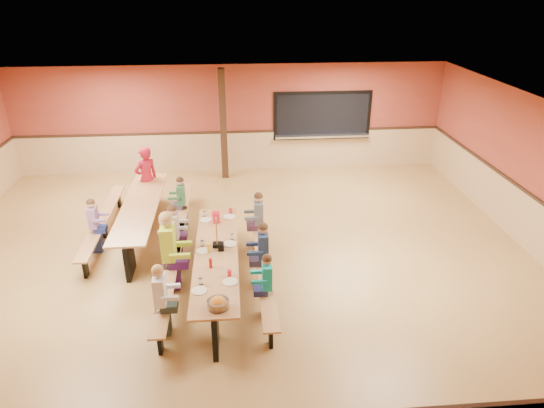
{
  "coord_description": "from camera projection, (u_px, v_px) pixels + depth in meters",
  "views": [
    {
      "loc": [
        0.03,
        -8.37,
        5.08
      ],
      "look_at": [
        0.74,
        0.02,
        1.15
      ],
      "focal_mm": 32.0,
      "sensor_mm": 36.0,
      "label": 1
    }
  ],
  "objects": [
    {
      "name": "ground",
      "position": [
        235.0,
        258.0,
        9.7
      ],
      "size": [
        12.0,
        12.0,
        0.0
      ],
      "primitive_type": "plane",
      "color": "olive",
      "rests_on": "ground"
    },
    {
      "name": "room_envelope",
      "position": [
        234.0,
        227.0,
        9.41
      ],
      "size": [
        12.04,
        10.04,
        3.02
      ],
      "color": "brown",
      "rests_on": "ground"
    },
    {
      "name": "kitchen_pass_through",
      "position": [
        322.0,
        118.0,
        13.75
      ],
      "size": [
        2.78,
        0.28,
        1.38
      ],
      "color": "black",
      "rests_on": "ground"
    },
    {
      "name": "structural_post",
      "position": [
        223.0,
        125.0,
        13.03
      ],
      "size": [
        0.18,
        0.18,
        3.0
      ],
      "primitive_type": "cube",
      "color": "black",
      "rests_on": "ground"
    },
    {
      "name": "cafeteria_table_main",
      "position": [
        217.0,
        264.0,
        8.51
      ],
      "size": [
        1.91,
        3.7,
        0.74
      ],
      "color": "#A57141",
      "rests_on": "ground"
    },
    {
      "name": "cafeteria_table_second",
      "position": [
        142.0,
        213.0,
        10.34
      ],
      "size": [
        1.91,
        3.7,
        0.74
      ],
      "color": "#A57141",
      "rests_on": "ground"
    },
    {
      "name": "seated_child_white_left",
      "position": [
        161.0,
        301.0,
        7.4
      ],
      "size": [
        0.38,
        0.31,
        1.22
      ],
      "primitive_type": null,
      "color": "white",
      "rests_on": "ground"
    },
    {
      "name": "seated_adult_yellow",
      "position": [
        169.0,
        252.0,
        8.48
      ],
      "size": [
        0.5,
        0.41,
        1.47
      ],
      "primitive_type": null,
      "color": "#B4D32B",
      "rests_on": "ground"
    },
    {
      "name": "seated_child_grey_left",
      "position": [
        175.0,
        233.0,
        9.43
      ],
      "size": [
        0.34,
        0.28,
        1.15
      ],
      "primitive_type": null,
      "color": "silver",
      "rests_on": "ground"
    },
    {
      "name": "seated_child_teal_right",
      "position": [
        267.0,
        286.0,
        7.81
      ],
      "size": [
        0.34,
        0.28,
        1.14
      ],
      "primitive_type": null,
      "color": "#12A19D",
      "rests_on": "ground"
    },
    {
      "name": "seated_child_navy_right",
      "position": [
        263.0,
        255.0,
        8.6
      ],
      "size": [
        0.38,
        0.31,
        1.24
      ],
      "primitive_type": null,
      "color": "navy",
      "rests_on": "ground"
    },
    {
      "name": "seated_child_char_right",
      "position": [
        259.0,
        221.0,
        9.82
      ],
      "size": [
        0.38,
        0.31,
        1.22
      ],
      "primitive_type": null,
      "color": "#4F555A",
      "rests_on": "ground"
    },
    {
      "name": "seated_child_purple_sec",
      "position": [
        95.0,
        226.0,
        9.7
      ],
      "size": [
        0.34,
        0.28,
        1.15
      ],
      "primitive_type": null,
      "color": "#886090",
      "rests_on": "ground"
    },
    {
      "name": "seated_child_green_sec",
      "position": [
        182.0,
        202.0,
        10.7
      ],
      "size": [
        0.35,
        0.29,
        1.17
      ],
      "primitive_type": null,
      "color": "#32673D",
      "rests_on": "ground"
    },
    {
      "name": "seated_child_tan_sec",
      "position": [
        175.0,
        235.0,
        9.3
      ],
      "size": [
        0.38,
        0.31,
        1.23
      ],
      "primitive_type": null,
      "color": "#A49384",
      "rests_on": "ground"
    },
    {
      "name": "standing_woman",
      "position": [
        147.0,
        179.0,
        11.45
      ],
      "size": [
        0.68,
        0.64,
        1.57
      ],
      "primitive_type": "imported",
      "rotation": [
        0.0,
        0.0,
        3.78
      ],
      "color": "maroon",
      "rests_on": "ground"
    },
    {
      "name": "punch_pitcher",
      "position": [
        216.0,
        217.0,
        9.44
      ],
      "size": [
        0.16,
        0.16,
        0.22
      ],
      "primitive_type": "cylinder",
      "color": "red",
      "rests_on": "cafeteria_table_main"
    },
    {
      "name": "chip_bowl",
      "position": [
        218.0,
        303.0,
        7.01
      ],
      "size": [
        0.32,
        0.32,
        0.15
      ],
      "primitive_type": null,
      "color": "orange",
      "rests_on": "cafeteria_table_main"
    },
    {
      "name": "napkin_dispenser",
      "position": [
        221.0,
        246.0,
        8.51
      ],
      "size": [
        0.1,
        0.14,
        0.13
      ],
      "primitive_type": "cube",
      "color": "black",
      "rests_on": "cafeteria_table_main"
    },
    {
      "name": "condiment_mustard",
      "position": [
        208.0,
        248.0,
        8.42
      ],
      "size": [
        0.06,
        0.06,
        0.17
      ],
      "primitive_type": "cylinder",
      "color": "yellow",
      "rests_on": "cafeteria_table_main"
    },
    {
      "name": "condiment_ketchup",
      "position": [
        211.0,
        263.0,
        7.97
      ],
      "size": [
        0.06,
        0.06,
        0.17
      ],
      "primitive_type": "cylinder",
      "color": "#B2140F",
      "rests_on": "cafeteria_table_main"
    },
    {
      "name": "table_paddle",
      "position": [
        217.0,
        240.0,
        8.59
      ],
      "size": [
        0.16,
        0.16,
        0.56
      ],
      "color": "black",
      "rests_on": "cafeteria_table_main"
    },
    {
      "name": "place_settings",
      "position": [
        216.0,
        251.0,
        8.39
      ],
      "size": [
        0.65,
        3.3,
        0.11
      ],
      "primitive_type": null,
      "color": "beige",
      "rests_on": "cafeteria_table_main"
    }
  ]
}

